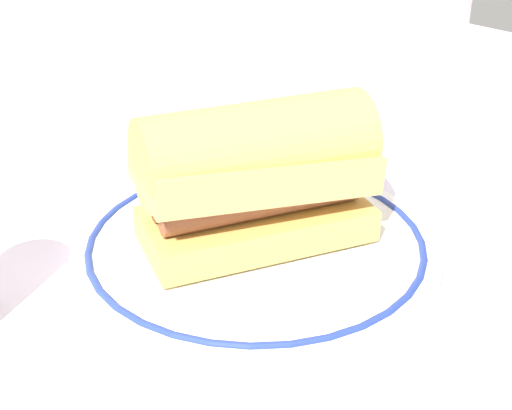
# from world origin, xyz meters

# --- Properties ---
(ground_plane) EXTENTS (1.50, 1.50, 0.00)m
(ground_plane) POSITION_xyz_m (0.00, 0.00, 0.00)
(ground_plane) COLOR silver
(plate) EXTENTS (0.30, 0.30, 0.01)m
(plate) POSITION_xyz_m (-0.03, 0.03, 0.01)
(plate) COLOR white
(plate) RESTS_ON ground_plane
(sausage_sandwich) EXTENTS (0.20, 0.14, 0.11)m
(sausage_sandwich) POSITION_xyz_m (-0.03, 0.03, 0.07)
(sausage_sandwich) COLOR tan
(sausage_sandwich) RESTS_ON plate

